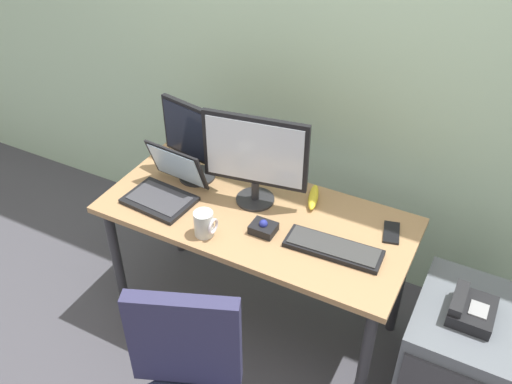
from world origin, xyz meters
TOP-DOWN VIEW (x-y plane):
  - ground_plane at (0.00, 0.00)m, footprint 8.00×8.00m
  - back_wall at (0.00, 0.68)m, footprint 6.00×0.10m
  - desk at (0.00, 0.00)m, footprint 1.42×0.65m
  - file_cabinet at (0.99, -0.02)m, footprint 0.42×0.53m
  - desk_phone at (0.98, -0.04)m, footprint 0.17×0.20m
  - monitor_main at (-0.05, 0.08)m, footprint 0.48×0.18m
  - monitor_side at (-0.39, 0.11)m, footprint 0.37×0.18m
  - keyboard at (0.40, -0.07)m, footprint 0.42×0.16m
  - laptop at (-0.43, -0.08)m, footprint 0.33×0.32m
  - trackball_mouse at (0.09, -0.10)m, footprint 0.11×0.09m
  - coffee_mug at (-0.13, -0.23)m, footprint 0.10×0.09m
  - cell_phone at (0.59, 0.15)m, footprint 0.10×0.15m
  - banana at (0.19, 0.21)m, footprint 0.10×0.19m

SIDE VIEW (x-z plane):
  - ground_plane at x=0.00m, z-range 0.00..0.00m
  - file_cabinet at x=0.99m, z-range 0.00..0.59m
  - desk_phone at x=0.98m, z-range 0.57..0.67m
  - desk at x=0.00m, z-range 0.27..0.99m
  - cell_phone at x=0.59m, z-range 0.72..0.73m
  - keyboard at x=0.40m, z-range 0.72..0.74m
  - banana at x=0.19m, z-range 0.72..0.76m
  - trackball_mouse at x=0.09m, z-range 0.71..0.77m
  - laptop at x=-0.43m, z-range 0.66..0.89m
  - coffee_mug at x=-0.13m, z-range 0.72..0.83m
  - monitor_side at x=-0.39m, z-range 0.74..1.14m
  - monitor_main at x=-0.05m, z-range 0.75..1.19m
  - back_wall at x=0.00m, z-range 0.00..2.80m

